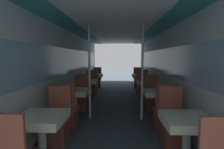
{
  "coord_description": "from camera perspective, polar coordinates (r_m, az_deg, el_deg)",
  "views": [
    {
      "loc": [
        0.08,
        -1.43,
        1.52
      ],
      "look_at": [
        -0.09,
        2.74,
        1.09
      ],
      "focal_mm": 28.0,
      "sensor_mm": 36.0,
      "label": 1
    }
  ],
  "objects": [
    {
      "name": "chair_right_near_3",
      "position": [
        7.35,
        9.49,
        -3.74
      ],
      "size": [
        0.41,
        0.41,
        0.99
      ],
      "color": "brown",
      "rests_on": "ground_plane"
    },
    {
      "name": "chair_left_far_2",
      "position": [
        6.8,
        -6.85,
        -4.48
      ],
      "size": [
        0.41,
        0.41,
        0.99
      ],
      "rotation": [
        0.0,
        0.0,
        3.14
      ],
      "color": "brown",
      "rests_on": "ground_plane"
    },
    {
      "name": "chair_right_near_2",
      "position": [
        5.56,
        11.85,
        -6.89
      ],
      "size": [
        0.41,
        0.41,
        0.99
      ],
      "color": "brown",
      "rests_on": "ground_plane"
    },
    {
      "name": "dining_table_right_0",
      "position": [
        2.64,
        23.35,
        -14.82
      ],
      "size": [
        0.64,
        0.64,
        0.72
      ],
      "color": "#4C4C51",
      "rests_on": "ground_plane"
    },
    {
      "name": "dining_table_left_2",
      "position": [
        6.14,
        -7.81,
        -2.71
      ],
      "size": [
        0.64,
        0.64,
        0.72
      ],
      "color": "#4C4C51",
      "rests_on": "ground_plane"
    },
    {
      "name": "chair_right_far_1",
      "position": [
        5.0,
        12.97,
        -8.36
      ],
      "size": [
        0.41,
        0.41,
        0.99
      ],
      "rotation": [
        0.0,
        0.0,
        3.14
      ],
      "color": "brown",
      "rests_on": "ground_plane"
    },
    {
      "name": "chair_right_near_1",
      "position": [
        3.83,
        16.5,
        -12.91
      ],
      "size": [
        0.41,
        0.41,
        0.99
      ],
      "color": "brown",
      "rests_on": "ground_plane"
    },
    {
      "name": "chair_left_near_1",
      "position": [
        3.87,
        -14.3,
        -12.65
      ],
      "size": [
        0.41,
        0.41,
        0.99
      ],
      "color": "brown",
      "rests_on": "ground_plane"
    },
    {
      "name": "chair_left_far_1",
      "position": [
        5.03,
        -10.2,
        -8.21
      ],
      "size": [
        0.41,
        0.41,
        0.99
      ],
      "rotation": [
        0.0,
        0.0,
        3.14
      ],
      "color": "brown",
      "rests_on": "ground_plane"
    },
    {
      "name": "dining_table_left_3",
      "position": [
        7.94,
        -5.49,
        -0.74
      ],
      "size": [
        0.64,
        0.64,
        0.72
      ],
      "color": "#4C4C51",
      "rests_on": "ground_plane"
    },
    {
      "name": "chair_left_far_3",
      "position": [
        8.59,
        -4.9,
        -2.28
      ],
      "size": [
        0.41,
        0.41,
        0.99
      ],
      "rotation": [
        0.0,
        0.0,
        3.14
      ],
      "color": "brown",
      "rests_on": "ground_plane"
    },
    {
      "name": "dining_table_right_2",
      "position": [
        6.11,
        10.95,
        -2.8
      ],
      "size": [
        0.64,
        0.64,
        0.72
      ],
      "color": "#4C4C51",
      "rests_on": "ground_plane"
    },
    {
      "name": "wall_left",
      "position": [
        5.44,
        -13.44,
        1.97
      ],
      "size": [
        0.05,
        10.39,
        2.25
      ],
      "color": "silver",
      "rests_on": "ground_plane"
    },
    {
      "name": "support_pole_right_1",
      "position": [
        4.19,
        9.84,
        0.4
      ],
      "size": [
        0.05,
        0.05,
        2.25
      ],
      "color": "silver",
      "rests_on": "ground_plane"
    },
    {
      "name": "dining_table_right_1",
      "position": [
        4.34,
        14.59,
        -6.45
      ],
      "size": [
        0.64,
        0.64,
        0.72
      ],
      "color": "#4C4C51",
      "rests_on": "ground_plane"
    },
    {
      "name": "chair_left_far_0",
      "position": [
        3.35,
        -17.27,
        -15.73
      ],
      "size": [
        0.41,
        0.41,
        0.99
      ],
      "rotation": [
        0.0,
        0.0,
        3.14
      ],
      "color": "brown",
      "rests_on": "ground_plane"
    },
    {
      "name": "dining_table_right_3",
      "position": [
        7.92,
        8.97,
        -0.8
      ],
      "size": [
        0.64,
        0.64,
        0.72
      ],
      "color": "#4C4C51",
      "rests_on": "ground_plane"
    },
    {
      "name": "ceiling_panel",
      "position": [
        5.28,
        1.49,
        14.28
      ],
      "size": [
        2.8,
        10.39,
        0.07
      ],
      "color": "white",
      "rests_on": "wall_left"
    },
    {
      "name": "wall_right",
      "position": [
        5.4,
        16.47,
        1.87
      ],
      "size": [
        0.05,
        10.39,
        2.25
      ],
      "color": "silver",
      "rests_on": "ground_plane"
    },
    {
      "name": "chair_left_near_2",
      "position": [
        5.59,
        -8.9,
        -6.77
      ],
      "size": [
        0.41,
        0.41,
        0.99
      ],
      "color": "brown",
      "rests_on": "ground_plane"
    },
    {
      "name": "chair_right_far_0",
      "position": [
        3.3,
        19.09,
        -16.11
      ],
      "size": [
        0.41,
        0.41,
        0.99
      ],
      "rotation": [
        0.0,
        0.0,
        3.14
      ],
      "color": "brown",
      "rests_on": "ground_plane"
    },
    {
      "name": "chair_right_far_3",
      "position": [
        8.58,
        8.45,
        -2.34
      ],
      "size": [
        0.41,
        0.41,
        0.99
      ],
      "rotation": [
        0.0,
        0.0,
        3.14
      ],
      "color": "brown",
      "rests_on": "ground_plane"
    },
    {
      "name": "chair_right_far_2",
      "position": [
        6.78,
        10.11,
        -4.56
      ],
      "size": [
        0.41,
        0.41,
        0.99
      ],
      "rotation": [
        0.0,
        0.0,
        3.14
      ],
      "color": "brown",
      "rests_on": "ground_plane"
    },
    {
      "name": "dining_table_left_0",
      "position": [
        2.7,
        -22.05,
        -14.31
      ],
      "size": [
        0.64,
        0.64,
        0.72
      ],
      "color": "#4C4C51",
      "rests_on": "ground_plane"
    },
    {
      "name": "chair_left_near_3",
      "position": [
        7.37,
        -6.12,
        -3.66
      ],
      "size": [
        0.41,
        0.41,
        0.99
      ],
      "color": "brown",
      "rests_on": "ground_plane"
    },
    {
      "name": "dining_table_left_1",
      "position": [
        4.37,
        -12.06,
        -6.29
      ],
      "size": [
        0.64,
        0.64,
        0.72
      ],
      "color": "#4C4C51",
      "rests_on": "ground_plane"
    },
    {
      "name": "support_pole_left_1",
      "position": [
        4.22,
        -7.34,
        0.47
      ],
      "size": [
        0.05,
        0.05,
        2.25
      ],
      "color": "silver",
      "rests_on": "ground_plane"
    }
  ]
}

